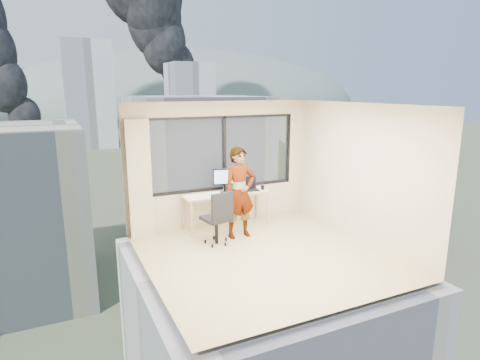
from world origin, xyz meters
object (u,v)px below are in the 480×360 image
desk (227,210)px  chair (216,217)px  laptop (249,185)px  monitor (225,180)px  person (240,193)px  game_console (240,187)px  handbag (230,186)px

desk → chair: chair is taller
chair → laptop: (1.05, 0.74, 0.35)m
monitor → laptop: size_ratio=1.24×
person → monitor: bearing=89.1°
chair → game_console: bearing=35.1°
laptop → person: bearing=-122.3°
game_console → handbag: bearing=-156.0°
laptop → handbag: (-0.35, 0.19, -0.03)m
chair → person: bearing=5.4°
chair → handbag: (0.71, 0.93, 0.31)m
monitor → person: bearing=-75.6°
person → game_console: size_ratio=5.60×
person → monitor: size_ratio=3.58×
game_console → monitor: bearing=-144.5°
desk → person: size_ratio=1.01×
laptop → game_console: bearing=131.3°
chair → monitor: monitor is taller
laptop → desk: bearing=-174.8°
chair → game_console: chair is taller
monitor → desk: bearing=-73.9°
game_console → handbag: 0.23m
person → handbag: (0.15, 0.77, -0.05)m
monitor → handbag: size_ratio=2.15×
desk → laptop: 0.72m
desk → chair: 0.95m
desk → monitor: monitor is taller
handbag → chair: bearing=-132.9°
chair → game_console: 1.34m
person → chair: bearing=-166.7°
person → laptop: (0.50, 0.58, -0.02)m
game_console → laptop: 0.25m
chair → laptop: chair is taller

